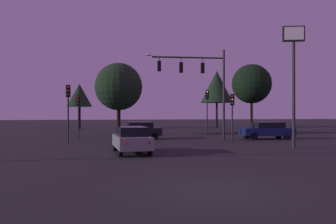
% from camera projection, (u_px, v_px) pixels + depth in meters
% --- Properties ---
extents(ground_plane, '(168.00, 168.00, 0.00)m').
position_uv_depth(ground_plane, '(141.00, 135.00, 33.74)').
color(ground_plane, black).
rests_on(ground_plane, ground).
extents(traffic_signal_mast_arm, '(6.99, 0.66, 7.88)m').
position_uv_depth(traffic_signal_mast_arm, '(200.00, 77.00, 27.82)').
color(traffic_signal_mast_arm, '#232326').
rests_on(traffic_signal_mast_arm, ground).
extents(traffic_light_corner_left, '(0.33, 0.37, 3.82)m').
position_uv_depth(traffic_light_corner_left, '(232.00, 108.00, 25.33)').
color(traffic_light_corner_left, '#232326').
rests_on(traffic_light_corner_left, ground).
extents(traffic_light_corner_right, '(0.36, 0.39, 4.39)m').
position_uv_depth(traffic_light_corner_right, '(68.00, 102.00, 23.62)').
color(traffic_light_corner_right, '#232326').
rests_on(traffic_light_corner_right, ground).
extents(traffic_light_median, '(0.31, 0.35, 3.89)m').
position_uv_depth(traffic_light_median, '(78.00, 108.00, 28.65)').
color(traffic_light_median, '#232326').
rests_on(traffic_light_median, ground).
extents(traffic_light_far_side, '(0.30, 0.35, 4.68)m').
position_uv_depth(traffic_light_far_side, '(207.00, 104.00, 33.17)').
color(traffic_light_far_side, '#232326').
rests_on(traffic_light_far_side, ground).
extents(car_nearside_lane, '(2.19, 4.36, 1.52)m').
position_uv_depth(car_nearside_lane, '(131.00, 139.00, 18.42)').
color(car_nearside_lane, gray).
rests_on(car_nearside_lane, ground).
extents(car_crossing_left, '(4.74, 2.04, 1.52)m').
position_uv_depth(car_crossing_left, '(267.00, 130.00, 28.40)').
color(car_crossing_left, '#0F1947').
rests_on(car_crossing_left, ground).
extents(car_crossing_right, '(4.15, 2.10, 1.52)m').
position_uv_depth(car_crossing_right, '(139.00, 130.00, 28.27)').
color(car_crossing_right, black).
rests_on(car_crossing_right, ground).
extents(store_sign_illuminated, '(1.42, 0.61, 8.03)m').
position_uv_depth(store_sign_illuminated, '(294.00, 60.00, 21.03)').
color(store_sign_illuminated, '#232326').
rests_on(store_sign_illuminated, ground).
extents(tree_behind_sign, '(5.19, 5.19, 9.16)m').
position_uv_depth(tree_behind_sign, '(217.00, 87.00, 51.42)').
color(tree_behind_sign, black).
rests_on(tree_behind_sign, ground).
extents(tree_left_far, '(5.04, 5.04, 7.65)m').
position_uv_depth(tree_left_far, '(119.00, 87.00, 33.98)').
color(tree_left_far, black).
rests_on(tree_left_far, ground).
extents(tree_center_horizon, '(5.09, 5.09, 8.66)m').
position_uv_depth(tree_center_horizon, '(252.00, 84.00, 41.41)').
color(tree_center_horizon, black).
rests_on(tree_center_horizon, ground).
extents(tree_right_cluster, '(3.78, 3.78, 6.71)m').
position_uv_depth(tree_right_cluster, '(79.00, 95.00, 47.79)').
color(tree_right_cluster, black).
rests_on(tree_right_cluster, ground).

